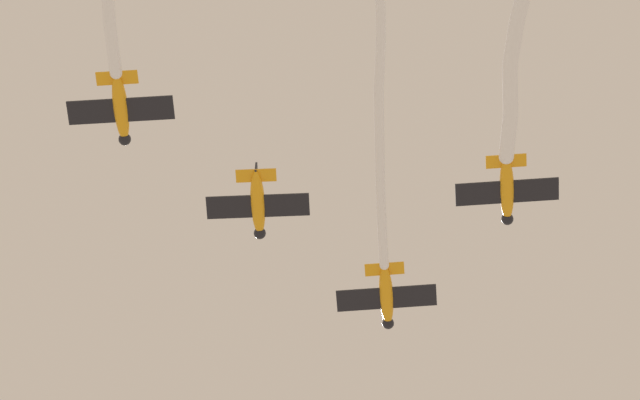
% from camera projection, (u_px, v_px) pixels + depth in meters
% --- Properties ---
extents(airplane_lead, '(6.18, 5.33, 1.66)m').
position_uv_depth(airplane_lead, '(386.00, 296.00, 96.61)').
color(airplane_lead, orange).
extents(smoke_trail_lead, '(14.20, 16.38, 2.00)m').
position_uv_depth(smoke_trail_lead, '(381.00, 114.00, 91.27)').
color(smoke_trail_lead, white).
extents(airplane_left_wing, '(6.08, 5.39, 1.66)m').
position_uv_depth(airplane_left_wing, '(258.00, 205.00, 93.72)').
color(airplane_left_wing, orange).
extents(airplane_right_wing, '(6.17, 5.34, 1.66)m').
position_uv_depth(airplane_right_wing, '(507.00, 190.00, 93.62)').
color(airplane_right_wing, orange).
extents(airplane_slot, '(6.14, 5.36, 1.66)m').
position_uv_depth(airplane_slot, '(121.00, 109.00, 90.56)').
color(airplane_slot, orange).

